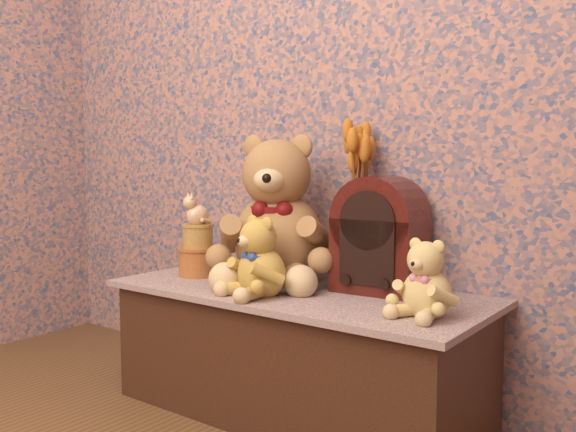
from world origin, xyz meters
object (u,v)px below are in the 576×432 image
teddy_small (427,275)px  teddy_large (278,203)px  teddy_medium (261,253)px  cat_figurine (197,208)px  ceramic_vase (360,257)px  cathedral_radio (380,234)px  biscuit_tin_lower (198,262)px

teddy_small → teddy_large: bearing=175.0°
teddy_medium → cat_figurine: cat_figurine is taller
teddy_small → cat_figurine: (-0.90, 0.05, 0.13)m
ceramic_vase → cat_figurine: size_ratio=1.66×
teddy_small → ceramic_vase: teddy_small is taller
ceramic_vase → teddy_large: bearing=-161.6°
ceramic_vase → cathedral_radio: bearing=-21.9°
biscuit_tin_lower → cat_figurine: size_ratio=1.18×
teddy_large → ceramic_vase: size_ratio=2.76×
teddy_large → cat_figurine: 0.30m
ceramic_vase → biscuit_tin_lower: size_ratio=1.41×
cathedral_radio → ceramic_vase: bearing=153.9°
teddy_medium → biscuit_tin_lower: bearing=-177.7°
biscuit_tin_lower → cat_figurine: 0.19m
ceramic_vase → teddy_small: bearing=-34.9°
teddy_large → cat_figurine: size_ratio=4.58×
teddy_medium → ceramic_vase: bearing=79.1°
cathedral_radio → cat_figurine: size_ratio=3.12×
teddy_large → biscuit_tin_lower: 0.37m
biscuit_tin_lower → cat_figurine: cat_figurine is taller
teddy_large → teddy_small: 0.65m
biscuit_tin_lower → teddy_large: bearing=20.3°
teddy_small → cathedral_radio: cathedral_radio is taller
teddy_medium → cathedral_radio: (0.26, 0.27, 0.05)m
teddy_large → ceramic_vase: (0.27, 0.09, -0.17)m
teddy_medium → teddy_small: 0.52m
teddy_medium → ceramic_vase: teddy_medium is taller
teddy_large → ceramic_vase: 0.33m
teddy_small → ceramic_vase: size_ratio=1.15×
teddy_large → cathedral_radio: teddy_large is taller
teddy_large → biscuit_tin_lower: size_ratio=3.89×
ceramic_vase → cat_figurine: 0.61m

